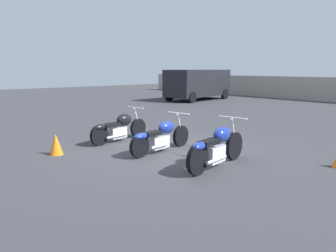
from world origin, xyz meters
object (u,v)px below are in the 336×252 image
object	(u,v)px
motorcycle_slot_0	(119,127)
traffic_cone_near	(56,144)
motorcycle_slot_1	(161,136)
parked_van	(198,83)
motorcycle_slot_2	(217,147)

from	to	relation	value
motorcycle_slot_0	traffic_cone_near	size ratio (longest dim) A/B	3.93
motorcycle_slot_1	parked_van	xyz separation A→B (m)	(-9.29, 10.89, 0.73)
motorcycle_slot_1	traffic_cone_near	size ratio (longest dim) A/B	4.05
motorcycle_slot_1	traffic_cone_near	distance (m)	2.59
motorcycle_slot_0	traffic_cone_near	xyz separation A→B (m)	(0.28, -1.99, -0.15)
motorcycle_slot_2	traffic_cone_near	size ratio (longest dim) A/B	4.04
motorcycle_slot_2	motorcycle_slot_1	bearing A→B (deg)	172.55
motorcycle_slot_0	parked_van	distance (m)	13.38
traffic_cone_near	motorcycle_slot_0	bearing A→B (deg)	97.96
traffic_cone_near	motorcycle_slot_2	bearing A→B (deg)	34.04
parked_van	traffic_cone_near	size ratio (longest dim) A/B	9.82
parked_van	motorcycle_slot_2	bearing A→B (deg)	-51.77
motorcycle_slot_2	traffic_cone_near	bearing A→B (deg)	-155.71
motorcycle_slot_0	motorcycle_slot_2	size ratio (longest dim) A/B	0.97
motorcycle_slot_2	traffic_cone_near	xyz separation A→B (m)	(-3.26, -2.20, -0.18)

